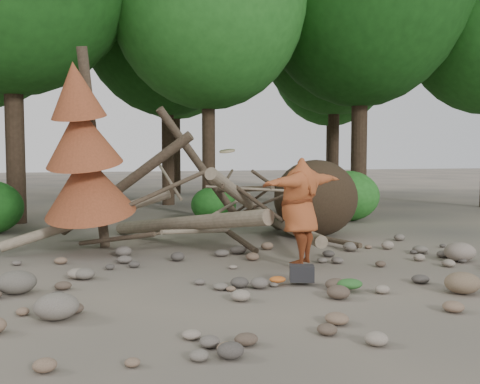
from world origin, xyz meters
name	(u,v)px	position (x,y,z in m)	size (l,w,h in m)	color
ground	(286,281)	(0.00, 0.00, 0.00)	(120.00, 120.00, 0.00)	#514C44
deadfall_pile	(296,201)	(2.02, 4.24, 0.95)	(8.55, 5.24, 3.30)	#332619
dead_conifer	(84,154)	(-3.12, 3.37, 2.11)	(2.06, 2.16, 4.35)	#4C3F30
bush_mid	(214,205)	(0.80, 7.80, 0.56)	(1.40, 1.40, 1.12)	#20631C
bush_right	(348,196)	(5.00, 7.00, 0.80)	(2.00, 2.00, 1.60)	#297624
frisbee_thrower	(300,211)	(0.67, 0.95, 1.07)	(2.67, 1.88, 2.15)	#9D4823
backpack	(302,277)	(0.16, -0.30, 0.13)	(0.39, 0.26, 0.26)	black
cloth_green	(350,287)	(0.67, -0.94, 0.08)	(0.40, 0.34, 0.15)	#295E25
cloth_orange	(278,282)	(-0.24, -0.23, 0.05)	(0.27, 0.22, 0.10)	#BD5A20
boulder_front_left	(57,306)	(-3.59, -1.04, 0.17)	(0.56, 0.51, 0.34)	#6F675D
boulder_front_right	(462,283)	(2.26, -1.54, 0.16)	(0.55, 0.49, 0.33)	brown
boulder_mid_right	(460,252)	(3.93, 0.52, 0.19)	(0.63, 0.56, 0.38)	gray
boulder_mid_left	(16,282)	(-4.20, 0.48, 0.18)	(0.59, 0.53, 0.35)	#5F5A50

